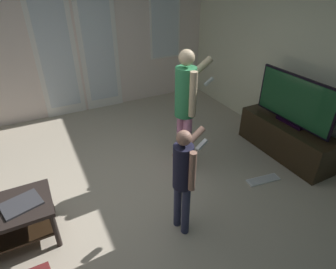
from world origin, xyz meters
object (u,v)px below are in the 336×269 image
tv_stand (285,139)px  laptop_closed (21,204)px  person_adult (186,102)px  person_child (184,174)px  flat_screen_tv (295,101)px  loose_keyboard (263,180)px

tv_stand → laptop_closed: bearing=179.0°
person_adult → laptop_closed: (-1.97, -0.36, -0.49)m
laptop_closed → person_adult: bearing=-5.5°
tv_stand → person_child: size_ratio=1.20×
flat_screen_tv → loose_keyboard: 1.13m
tv_stand → person_child: (-2.00, -0.52, 0.46)m
tv_stand → loose_keyboard: 0.81m
tv_stand → person_child: person_child is taller
flat_screen_tv → person_child: (-2.00, -0.52, -0.13)m
laptop_closed → tv_stand: bearing=-16.7°
flat_screen_tv → laptop_closed: 3.42m
tv_stand → person_child: 2.11m
person_child → loose_keyboard: bearing=7.6°
person_adult → loose_keyboard: size_ratio=3.49×
person_adult → laptop_closed: 2.06m
tv_stand → person_adult: (-1.44, 0.41, 0.71)m
person_child → laptop_closed: person_child is taller
person_adult → laptop_closed: size_ratio=4.73×
loose_keyboard → flat_screen_tv: bearing=26.6°
person_child → laptop_closed: 1.54m
loose_keyboard → laptop_closed: (-2.71, 0.40, 0.45)m
laptop_closed → flat_screen_tv: bearing=-16.7°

